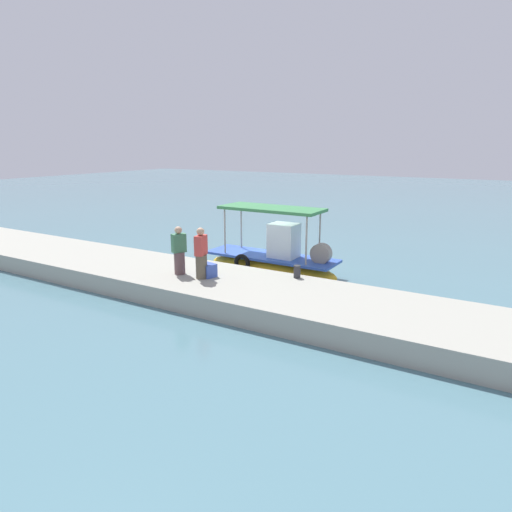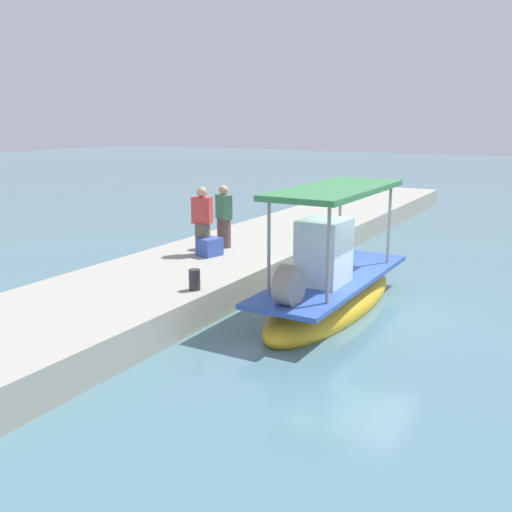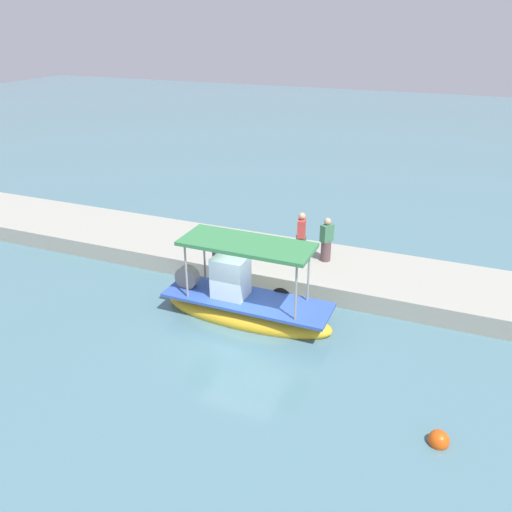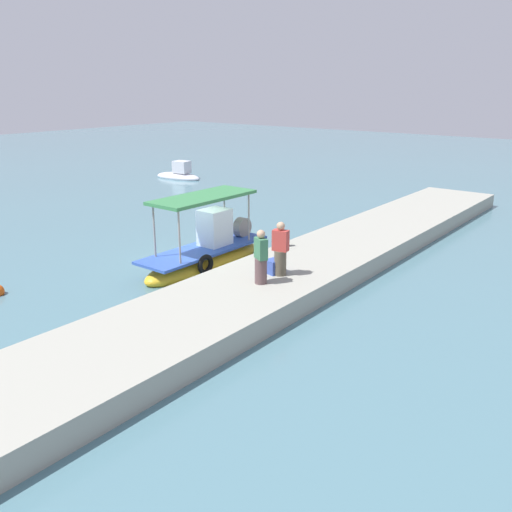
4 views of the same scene
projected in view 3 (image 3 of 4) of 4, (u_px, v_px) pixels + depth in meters
ground_plane at (246, 327)px, 16.70m from camera, size 120.00×120.00×0.00m
dock_quay at (288, 265)px, 20.09m from camera, size 36.00×3.76×0.69m
main_fishing_boat at (245, 304)px, 17.03m from camera, size 5.84×1.81×3.10m
fisherman_near_bollard at (326, 241)px, 19.31m from camera, size 0.52×0.56×1.72m
fisherman_by_crate at (301, 237)px, 19.66m from camera, size 0.47×0.55×1.78m
mooring_bollard at (215, 257)px, 19.42m from camera, size 0.24×0.24×0.44m
cargo_crate at (297, 253)px, 19.71m from camera, size 0.66×0.57×0.46m
marker_buoy at (439, 440)px, 12.11m from camera, size 0.50×0.50×0.50m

